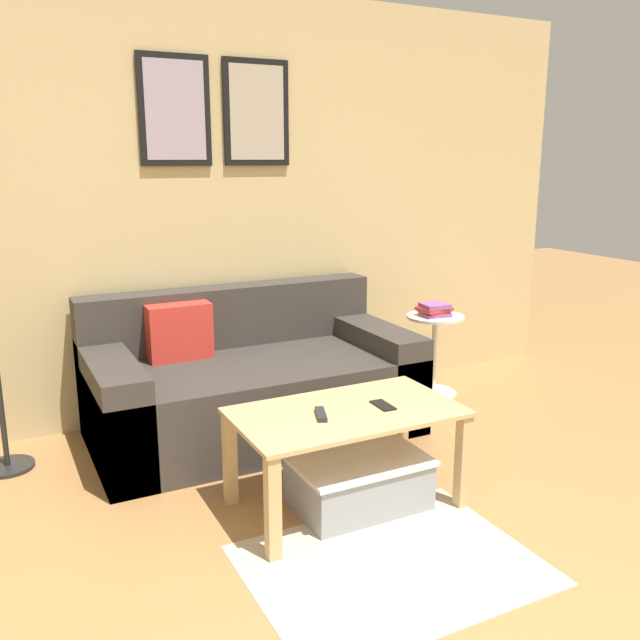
{
  "coord_description": "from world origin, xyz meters",
  "views": [
    {
      "loc": [
        -1.13,
        -0.93,
        1.58
      ],
      "look_at": [
        0.24,
        1.78,
        0.85
      ],
      "focal_mm": 38.0,
      "sensor_mm": 36.0,
      "label": 1
    }
  ],
  "objects_px": {
    "book_stack": "(435,310)",
    "remote_control": "(321,414)",
    "storage_bin": "(358,481)",
    "couch": "(250,385)",
    "coffee_table": "(346,428)",
    "side_table": "(434,347)",
    "cell_phone": "(383,405)"
  },
  "relations": [
    {
      "from": "coffee_table",
      "to": "remote_control",
      "type": "relative_size",
      "value": 6.81
    },
    {
      "from": "book_stack",
      "to": "remote_control",
      "type": "height_order",
      "value": "book_stack"
    },
    {
      "from": "couch",
      "to": "coffee_table",
      "type": "bearing_deg",
      "value": -85.73
    },
    {
      "from": "couch",
      "to": "remote_control",
      "type": "relative_size",
      "value": 12.18
    },
    {
      "from": "side_table",
      "to": "book_stack",
      "type": "bearing_deg",
      "value": -159.75
    },
    {
      "from": "book_stack",
      "to": "remote_control",
      "type": "xyz_separation_m",
      "value": [
        -1.4,
        -1.08,
        -0.11
      ]
    },
    {
      "from": "couch",
      "to": "side_table",
      "type": "relative_size",
      "value": 3.31
    },
    {
      "from": "book_stack",
      "to": "remote_control",
      "type": "distance_m",
      "value": 1.77
    },
    {
      "from": "storage_bin",
      "to": "cell_phone",
      "type": "distance_m",
      "value": 0.37
    },
    {
      "from": "remote_control",
      "to": "coffee_table",
      "type": "bearing_deg",
      "value": 27.24
    },
    {
      "from": "storage_bin",
      "to": "cell_phone",
      "type": "xyz_separation_m",
      "value": [
        0.12,
        0.0,
        0.35
      ]
    },
    {
      "from": "couch",
      "to": "storage_bin",
      "type": "bearing_deg",
      "value": -83.21
    },
    {
      "from": "couch",
      "to": "remote_control",
      "type": "height_order",
      "value": "couch"
    },
    {
      "from": "storage_bin",
      "to": "side_table",
      "type": "distance_m",
      "value": 1.66
    },
    {
      "from": "storage_bin",
      "to": "book_stack",
      "type": "bearing_deg",
      "value": 42.05
    },
    {
      "from": "couch",
      "to": "book_stack",
      "type": "xyz_separation_m",
      "value": [
        1.34,
        0.05,
        0.3
      ]
    },
    {
      "from": "coffee_table",
      "to": "side_table",
      "type": "distance_m",
      "value": 1.66
    },
    {
      "from": "couch",
      "to": "storage_bin",
      "type": "relative_size",
      "value": 2.99
    },
    {
      "from": "side_table",
      "to": "cell_phone",
      "type": "relative_size",
      "value": 3.94
    },
    {
      "from": "storage_bin",
      "to": "remote_control",
      "type": "relative_size",
      "value": 4.07
    },
    {
      "from": "couch",
      "to": "cell_phone",
      "type": "xyz_separation_m",
      "value": [
        0.25,
        -1.04,
        0.18
      ]
    },
    {
      "from": "storage_bin",
      "to": "couch",
      "type": "bearing_deg",
      "value": 96.79
    },
    {
      "from": "remote_control",
      "to": "book_stack",
      "type": "bearing_deg",
      "value": 57.79
    },
    {
      "from": "storage_bin",
      "to": "remote_control",
      "type": "height_order",
      "value": "remote_control"
    },
    {
      "from": "coffee_table",
      "to": "couch",
      "type": "bearing_deg",
      "value": 94.27
    },
    {
      "from": "coffee_table",
      "to": "side_table",
      "type": "relative_size",
      "value": 1.85
    },
    {
      "from": "cell_phone",
      "to": "coffee_table",
      "type": "bearing_deg",
      "value": 171.18
    },
    {
      "from": "coffee_table",
      "to": "book_stack",
      "type": "distance_m",
      "value": 1.66
    },
    {
      "from": "book_stack",
      "to": "coffee_table",
      "type": "bearing_deg",
      "value": -139.93
    },
    {
      "from": "side_table",
      "to": "book_stack",
      "type": "relative_size",
      "value": 2.61
    },
    {
      "from": "storage_bin",
      "to": "cell_phone",
      "type": "height_order",
      "value": "cell_phone"
    },
    {
      "from": "book_stack",
      "to": "couch",
      "type": "bearing_deg",
      "value": -177.89
    }
  ]
}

